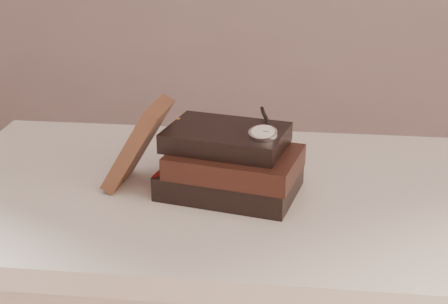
# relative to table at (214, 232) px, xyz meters

# --- Properties ---
(table) EXTENTS (1.00, 0.60, 0.75)m
(table) POSITION_rel_table_xyz_m (0.00, 0.00, 0.00)
(table) COLOR silver
(table) RESTS_ON ground
(book_stack) EXTENTS (0.26, 0.20, 0.11)m
(book_stack) POSITION_rel_table_xyz_m (0.03, -0.02, 0.15)
(book_stack) COLOR black
(book_stack) RESTS_ON table
(journal) EXTENTS (0.12, 0.12, 0.16)m
(journal) POSITION_rel_table_xyz_m (-0.13, -0.01, 0.17)
(journal) COLOR #412519
(journal) RESTS_ON table
(pocket_watch) EXTENTS (0.06, 0.15, 0.02)m
(pocket_watch) POSITION_rel_table_xyz_m (0.09, -0.04, 0.21)
(pocket_watch) COLOR silver
(pocket_watch) RESTS_ON book_stack
(eyeglasses) EXTENTS (0.12, 0.13, 0.05)m
(eyeglasses) POSITION_rel_table_xyz_m (-0.03, 0.07, 0.16)
(eyeglasses) COLOR silver
(eyeglasses) RESTS_ON book_stack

